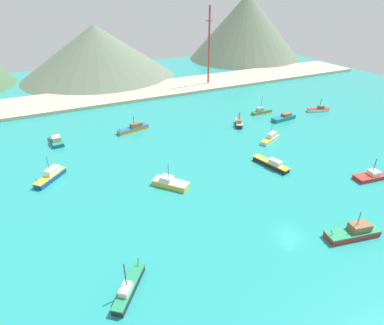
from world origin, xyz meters
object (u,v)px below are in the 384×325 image
(fishing_boat_14, at_px, (129,288))
(fishing_boat_5, at_px, (261,111))
(fishing_boat_8, at_px, (56,140))
(fishing_boat_0, at_px, (318,109))
(fishing_boat_2, at_px, (270,138))
(fishing_boat_4, at_px, (284,118))
(fishing_boat_10, at_px, (354,232))
(fishing_boat_12, at_px, (370,176))
(radio_tower, at_px, (209,47))
(fishing_boat_3, at_px, (134,128))
(fishing_boat_7, at_px, (272,164))
(fishing_boat_11, at_px, (170,183))
(fishing_boat_6, at_px, (51,176))
(fishing_boat_9, at_px, (239,123))

(fishing_boat_14, bearing_deg, fishing_boat_5, 39.57)
(fishing_boat_8, bearing_deg, fishing_boat_0, -9.04)
(fishing_boat_2, height_order, fishing_boat_4, fishing_boat_2)
(fishing_boat_2, distance_m, fishing_boat_5, 24.62)
(fishing_boat_5, xyz_separation_m, fishing_boat_8, (-71.31, 6.72, 0.05))
(fishing_boat_10, xyz_separation_m, fishing_boat_12, (21.17, 12.66, -0.25))
(fishing_boat_14, bearing_deg, radio_tower, 55.22)
(fishing_boat_3, xyz_separation_m, fishing_boat_7, (25.14, -39.28, -0.03))
(fishing_boat_0, bearing_deg, fishing_boat_11, -162.05)
(fishing_boat_2, bearing_deg, fishing_boat_11, -165.57)
(fishing_boat_6, height_order, fishing_boat_9, fishing_boat_6)
(fishing_boat_0, xyz_separation_m, fishing_boat_4, (-17.54, -1.10, 0.07))
(fishing_boat_3, distance_m, fishing_boat_9, 35.34)
(fishing_boat_6, distance_m, fishing_boat_8, 22.20)
(fishing_boat_5, relative_size, radio_tower, 0.25)
(fishing_boat_8, height_order, radio_tower, radio_tower)
(fishing_boat_12, bearing_deg, fishing_boat_3, 128.16)
(fishing_boat_0, distance_m, radio_tower, 56.82)
(fishing_boat_0, xyz_separation_m, fishing_boat_12, (-25.09, -41.69, -0.06))
(fishing_boat_2, bearing_deg, fishing_boat_9, 96.49)
(fishing_boat_11, bearing_deg, fishing_boat_5, 31.64)
(fishing_boat_14, bearing_deg, fishing_boat_10, -8.87)
(fishing_boat_10, distance_m, fishing_boat_12, 24.67)
(fishing_boat_10, relative_size, fishing_boat_11, 1.28)
(fishing_boat_0, height_order, fishing_boat_6, fishing_boat_6)
(fishing_boat_12, relative_size, radio_tower, 0.24)
(fishing_boat_6, height_order, fishing_boat_14, fishing_boat_14)
(fishing_boat_2, bearing_deg, fishing_boat_6, 174.52)
(fishing_boat_7, relative_size, radio_tower, 0.31)
(fishing_boat_4, height_order, fishing_boat_14, fishing_boat_14)
(fishing_boat_0, bearing_deg, radio_tower, 111.33)
(fishing_boat_7, bearing_deg, fishing_boat_12, -40.95)
(fishing_boat_8, distance_m, fishing_boat_11, 43.16)
(fishing_boat_6, bearing_deg, fishing_boat_8, 80.73)
(fishing_boat_11, xyz_separation_m, fishing_boat_14, (-17.52, -24.97, -0.05))
(fishing_boat_4, bearing_deg, fishing_boat_14, -146.47)
(fishing_boat_11, relative_size, fishing_boat_12, 1.04)
(fishing_boat_6, xyz_separation_m, fishing_boat_10, (49.25, -47.07, -0.09))
(fishing_boat_6, xyz_separation_m, fishing_boat_14, (7.46, -40.55, -0.22))
(fishing_boat_11, height_order, fishing_boat_12, fishing_boat_11)
(fishing_boat_7, xyz_separation_m, radio_tower, (23.33, 76.62, 16.84))
(fishing_boat_14, height_order, radio_tower, radio_tower)
(fishing_boat_7, bearing_deg, fishing_boat_9, 73.43)
(fishing_boat_3, distance_m, fishing_boat_11, 36.12)
(fishing_boat_4, xyz_separation_m, fishing_boat_8, (-74.40, 15.72, -0.01))
(fishing_boat_3, relative_size, fishing_boat_9, 1.62)
(fishing_boat_11, bearing_deg, fishing_boat_2, 14.43)
(fishing_boat_2, distance_m, fishing_boat_14, 64.82)
(fishing_boat_14, bearing_deg, fishing_boat_11, 54.95)
(fishing_boat_2, bearing_deg, fishing_boat_5, 59.23)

